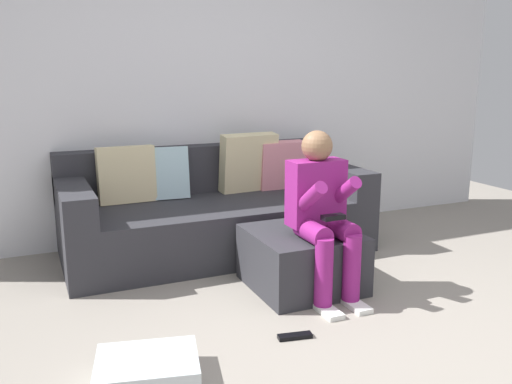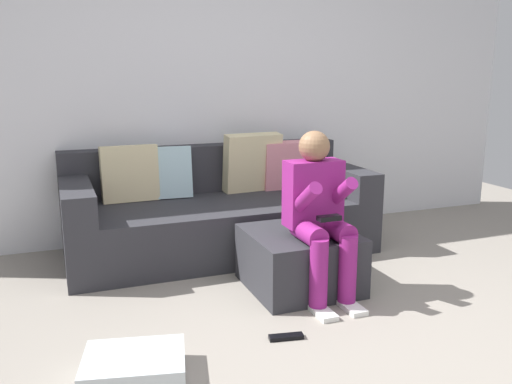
{
  "view_description": "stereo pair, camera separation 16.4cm",
  "coord_description": "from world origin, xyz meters",
  "px_view_note": "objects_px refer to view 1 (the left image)",
  "views": [
    {
      "loc": [
        -1.53,
        -1.95,
        1.39
      ],
      "look_at": [
        -0.05,
        1.44,
        0.56
      ],
      "focal_mm": 38.11,
      "sensor_mm": 36.0,
      "label": 1
    },
    {
      "loc": [
        -1.38,
        -2.01,
        1.39
      ],
      "look_at": [
        -0.05,
        1.44,
        0.56
      ],
      "focal_mm": 38.11,
      "sensor_mm": 36.0,
      "label": 2
    }
  ],
  "objects_px": {
    "person_seated": "(323,209)",
    "remote_near_ottoman": "(295,336)",
    "ottoman": "(302,259)",
    "couch_sectional": "(215,212)",
    "storage_bin": "(147,370)"
  },
  "relations": [
    {
      "from": "couch_sectional",
      "to": "remote_near_ottoman",
      "type": "bearing_deg",
      "value": -93.88
    },
    {
      "from": "remote_near_ottoman",
      "to": "ottoman",
      "type": "bearing_deg",
      "value": 69.31
    },
    {
      "from": "person_seated",
      "to": "remote_near_ottoman",
      "type": "xyz_separation_m",
      "value": [
        -0.41,
        -0.44,
        -0.55
      ]
    },
    {
      "from": "remote_near_ottoman",
      "to": "couch_sectional",
      "type": "bearing_deg",
      "value": 96.32
    },
    {
      "from": "person_seated",
      "to": "remote_near_ottoman",
      "type": "relative_size",
      "value": 5.62
    },
    {
      "from": "ottoman",
      "to": "remote_near_ottoman",
      "type": "height_order",
      "value": "ottoman"
    },
    {
      "from": "couch_sectional",
      "to": "ottoman",
      "type": "relative_size",
      "value": 3.45
    },
    {
      "from": "person_seated",
      "to": "storage_bin",
      "type": "bearing_deg",
      "value": -156.27
    },
    {
      "from": "couch_sectional",
      "to": "storage_bin",
      "type": "height_order",
      "value": "couch_sectional"
    },
    {
      "from": "person_seated",
      "to": "storage_bin",
      "type": "distance_m",
      "value": 1.42
    },
    {
      "from": "ottoman",
      "to": "remote_near_ottoman",
      "type": "relative_size",
      "value": 3.64
    },
    {
      "from": "ottoman",
      "to": "remote_near_ottoman",
      "type": "xyz_separation_m",
      "value": [
        -0.37,
        -0.62,
        -0.18
      ]
    },
    {
      "from": "person_seated",
      "to": "remote_near_ottoman",
      "type": "bearing_deg",
      "value": -133.02
    },
    {
      "from": "ottoman",
      "to": "person_seated",
      "type": "relative_size",
      "value": 0.65
    },
    {
      "from": "couch_sectional",
      "to": "person_seated",
      "type": "relative_size",
      "value": 2.24
    }
  ]
}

